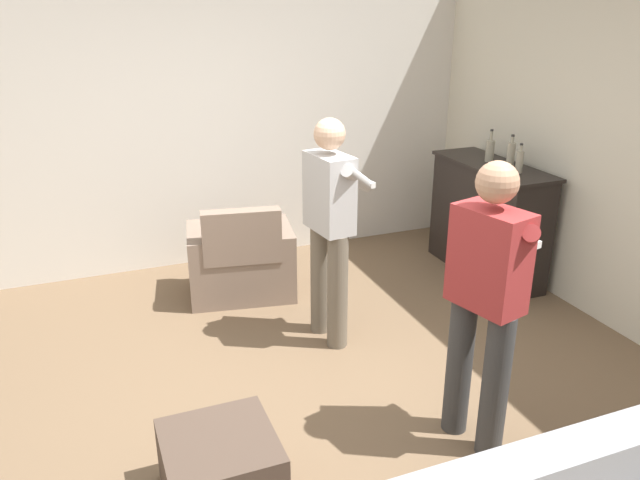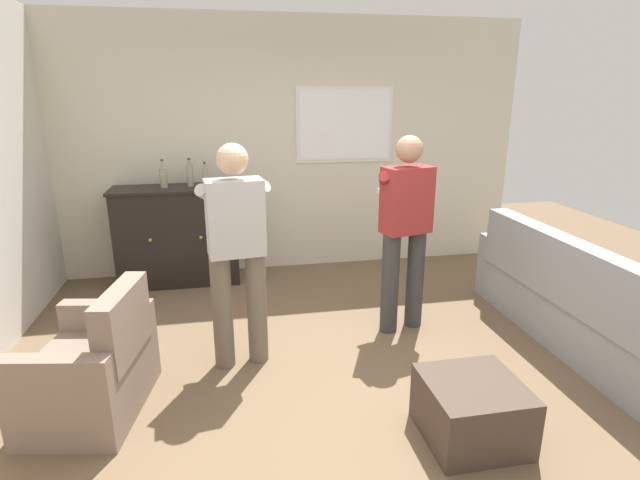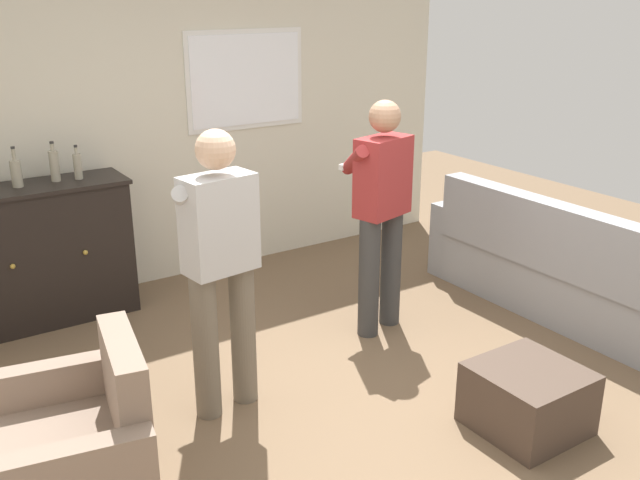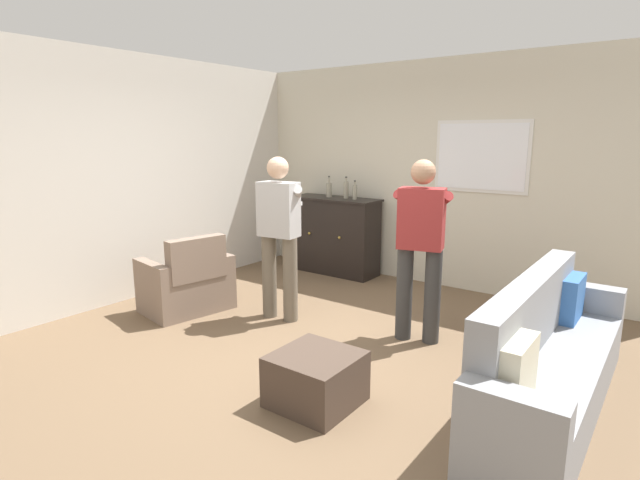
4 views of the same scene
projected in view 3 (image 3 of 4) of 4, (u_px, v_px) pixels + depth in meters
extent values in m
plane|color=brown|center=(376.00, 403.00, 4.32)|extent=(10.40, 10.40, 0.00)
cube|color=beige|center=(185.00, 113.00, 5.95)|extent=(5.20, 0.12, 2.80)
cube|color=silver|center=(246.00, 80.00, 6.10)|extent=(1.11, 0.02, 0.84)
cube|color=white|center=(246.00, 80.00, 6.10)|extent=(1.03, 0.03, 0.76)
cube|color=gray|center=(561.00, 289.00, 5.45)|extent=(0.55, 2.07, 0.42)
cube|color=gray|center=(550.00, 236.00, 5.19)|extent=(0.18, 2.07, 0.51)
cube|color=gray|center=(459.00, 236.00, 6.29)|extent=(0.55, 0.18, 0.64)
cube|color=#386BB7|center=(483.00, 216.00, 5.90)|extent=(0.14, 0.40, 0.36)
cube|color=#7F6B5B|center=(77.00, 473.00, 3.39)|extent=(0.74, 0.74, 0.40)
cube|color=#7F6B5B|center=(125.00, 383.00, 3.35)|extent=(0.25, 0.65, 0.45)
cube|color=#7F6B5B|center=(68.00, 413.00, 3.69)|extent=(0.65, 0.23, 0.60)
cube|color=black|center=(43.00, 256.00, 5.26)|extent=(1.25, 0.44, 1.02)
cube|color=black|center=(33.00, 187.00, 5.09)|extent=(1.29, 0.48, 0.03)
sphere|color=#B79338|center=(13.00, 266.00, 4.93)|extent=(0.04, 0.04, 0.04)
sphere|color=#B79338|center=(85.00, 252.00, 5.19)|extent=(0.04, 0.04, 0.04)
cylinder|color=gray|center=(78.00, 167.00, 5.23)|extent=(0.06, 0.06, 0.19)
cylinder|color=gray|center=(76.00, 151.00, 5.19)|extent=(0.02, 0.02, 0.05)
cylinder|color=#262626|center=(75.00, 146.00, 5.18)|extent=(0.03, 0.03, 0.02)
cylinder|color=gray|center=(16.00, 174.00, 5.01)|extent=(0.08, 0.08, 0.19)
cylinder|color=gray|center=(14.00, 155.00, 4.97)|extent=(0.02, 0.02, 0.09)
cylinder|color=#262626|center=(13.00, 148.00, 4.95)|extent=(0.03, 0.03, 0.02)
cylinder|color=gray|center=(55.00, 166.00, 5.16)|extent=(0.07, 0.07, 0.22)
cylinder|color=gray|center=(52.00, 147.00, 5.12)|extent=(0.03, 0.03, 0.05)
cylinder|color=#262626|center=(52.00, 142.00, 5.10)|extent=(0.03, 0.03, 0.02)
cube|color=#47382D|center=(528.00, 398.00, 4.03)|extent=(0.57, 0.57, 0.37)
cylinder|color=#6B6051|center=(206.00, 347.00, 4.07)|extent=(0.15, 0.15, 0.88)
cylinder|color=#6B6051|center=(243.00, 334.00, 4.23)|extent=(0.15, 0.15, 0.88)
cube|color=#B7B7B7|center=(219.00, 224.00, 3.92)|extent=(0.42, 0.27, 0.55)
sphere|color=#D8AD8C|center=(215.00, 150.00, 3.78)|extent=(0.22, 0.22, 0.22)
cylinder|color=#B7B7B7|center=(185.00, 202.00, 3.92)|extent=(0.29, 0.43, 0.29)
cylinder|color=#B7B7B7|center=(220.00, 195.00, 4.06)|extent=(0.36, 0.38, 0.29)
cube|color=white|center=(189.00, 207.00, 4.14)|extent=(0.15, 0.06, 0.04)
cylinder|color=#383838|center=(369.00, 278.00, 5.05)|extent=(0.15, 0.15, 0.88)
cylinder|color=#383838|center=(391.00, 268.00, 5.23)|extent=(0.15, 0.15, 0.88)
cube|color=#9E2D2D|center=(383.00, 177.00, 4.91)|extent=(0.44, 0.31, 0.55)
sphere|color=tan|center=(385.00, 116.00, 4.77)|extent=(0.22, 0.22, 0.22)
cylinder|color=#9E2D2D|center=(355.00, 160.00, 4.89)|extent=(0.24, 0.44, 0.29)
cylinder|color=#9E2D2D|center=(375.00, 155.00, 5.05)|extent=(0.39, 0.35, 0.29)
cube|color=white|center=(347.00, 166.00, 5.10)|extent=(0.16, 0.08, 0.04)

